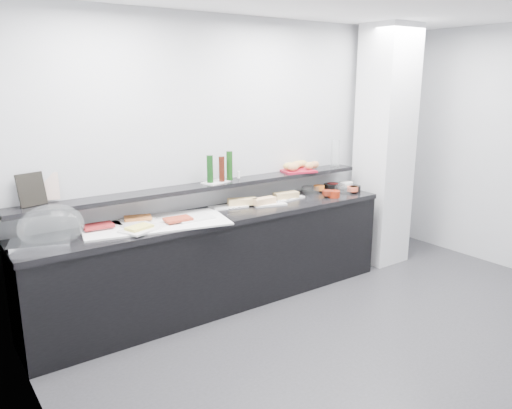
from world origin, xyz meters
TOP-DOWN VIEW (x-y plane):
  - ground at (0.00, 0.00)m, footprint 5.00×5.00m
  - back_wall at (0.00, 2.00)m, footprint 5.00×0.02m
  - column at (1.50, 1.65)m, footprint 0.50×0.50m
  - buffet_cabinet at (-0.70, 1.70)m, footprint 3.60×0.60m
  - counter_top at (-0.70, 1.70)m, footprint 3.62×0.62m
  - wall_shelf at (-0.70, 1.88)m, footprint 3.60×0.25m
  - cloche_base at (-2.27, 1.68)m, footprint 0.50×0.40m
  - cloche_dome at (-2.17, 1.72)m, footprint 0.51×0.35m
  - linen_runner at (-1.32, 1.71)m, footprint 1.32×0.82m
  - platter_meat_a at (-1.72, 1.85)m, footprint 0.27×0.19m
  - food_meat_a at (-1.79, 1.81)m, footprint 0.25×0.17m
  - platter_salmon at (-1.48, 1.86)m, footprint 0.40×0.33m
  - food_salmon at (-1.43, 1.85)m, footprint 0.26×0.21m
  - platter_cheese at (-1.51, 1.58)m, footprint 0.40×0.34m
  - food_cheese at (-1.53, 1.57)m, footprint 0.23×0.19m
  - platter_meat_b at (-1.00, 1.63)m, footprint 0.33×0.23m
  - food_meat_b at (-1.16, 1.61)m, footprint 0.24×0.16m
  - sandwich_plate_left at (-0.51, 1.83)m, footprint 0.39×0.22m
  - sandwich_food_left at (-0.36, 1.80)m, footprint 0.30×0.21m
  - tongs_left at (-0.53, 1.71)m, footprint 0.16×0.01m
  - sandwich_plate_mid at (-0.12, 1.68)m, footprint 0.35×0.23m
  - sandwich_food_mid at (-0.17, 1.70)m, footprint 0.25×0.10m
  - tongs_mid at (-0.04, 1.66)m, footprint 0.16×0.02m
  - sandwich_plate_right at (0.19, 1.76)m, footprint 0.36×0.20m
  - sandwich_food_right at (0.16, 1.77)m, footprint 0.28×0.14m
  - tongs_right at (0.17, 1.70)m, footprint 0.16×0.05m
  - bowl_glass_fruit at (0.55, 1.84)m, footprint 0.23×0.23m
  - fill_glass_fruit at (0.68, 1.83)m, footprint 0.16×0.16m
  - bowl_black_jam at (0.85, 1.83)m, footprint 0.17×0.17m
  - fill_black_jam at (0.89, 1.84)m, footprint 0.13×0.13m
  - bowl_glass_cream at (0.91, 1.79)m, footprint 0.22×0.22m
  - fill_glass_cream at (1.06, 1.80)m, footprint 0.18×0.18m
  - bowl_red_jam at (0.63, 1.55)m, footprint 0.16×0.16m
  - fill_red_jam at (0.58, 1.59)m, footprint 0.16×0.16m
  - bowl_glass_salmon at (0.87, 1.62)m, footprint 0.16×0.16m
  - fill_glass_salmon at (0.93, 1.58)m, footprint 0.13×0.13m
  - bowl_black_fruit at (1.01, 1.60)m, footprint 0.14×0.14m
  - fill_black_fruit at (0.95, 1.58)m, footprint 0.11×0.11m
  - framed_print at (-2.24, 1.95)m, footprint 0.23×0.13m
  - print_art at (-2.10, 1.99)m, footprint 0.17×0.08m
  - condiment_tray at (-0.61, 1.89)m, footprint 0.29×0.23m
  - bottle_green_a at (-0.68, 1.87)m, footprint 0.08×0.08m
  - bottle_brown at (-0.56, 1.85)m, footprint 0.07×0.07m
  - bottle_green_b at (-0.47, 1.87)m, footprint 0.08×0.08m
  - bottle_hot at (-0.46, 1.88)m, footprint 0.06×0.06m
  - shaker_salt at (-0.35, 1.89)m, footprint 0.03×0.03m
  - shaker_pepper at (-0.47, 1.89)m, footprint 0.04×0.04m
  - bread_tray at (0.40, 1.86)m, footprint 0.39×0.31m
  - bread_roll_nw at (0.32, 1.92)m, footprint 0.16×0.13m
  - bread_roll_n at (0.45, 1.95)m, footprint 0.14×0.09m
  - bread_roll_ne at (0.52, 1.95)m, footprint 0.16×0.13m
  - bread_roll_s at (0.51, 1.82)m, footprint 0.13×0.10m
  - bread_roll_se at (0.60, 1.83)m, footprint 0.15×0.12m
  - bread_roll_midw at (0.31, 1.84)m, footprint 0.13×0.08m
  - bread_roll_mide at (0.38, 1.91)m, footprint 0.18×0.16m
  - carafe at (0.93, 1.86)m, footprint 0.11×0.11m

SIDE VIEW (x-z plane):
  - ground at x=0.00m, z-range 0.00..0.00m
  - buffet_cabinet at x=-0.70m, z-range 0.00..0.85m
  - counter_top at x=-0.70m, z-range 0.85..0.90m
  - linen_runner at x=-1.32m, z-range 0.90..0.91m
  - sandwich_plate_left at x=-0.51m, z-range 0.90..0.91m
  - sandwich_plate_mid at x=-0.12m, z-range 0.90..0.91m
  - sandwich_plate_right at x=0.19m, z-range 0.90..0.91m
  - tongs_left at x=-0.53m, z-range 0.92..0.92m
  - tongs_mid at x=-0.04m, z-range 0.91..0.92m
  - tongs_right at x=0.17m, z-range 0.91..0.92m
  - cloche_base at x=-2.27m, z-range 0.90..0.94m
  - platter_meat_a at x=-1.72m, z-range 0.92..0.93m
  - platter_salmon at x=-1.48m, z-range 0.92..0.93m
  - platter_cheese at x=-1.51m, z-range 0.92..0.93m
  - platter_meat_b at x=-1.00m, z-range 0.92..0.93m
  - bowl_glass_fruit at x=0.55m, z-range 0.90..0.97m
  - bowl_black_jam at x=0.85m, z-range 0.90..0.97m
  - bowl_glass_cream at x=0.91m, z-range 0.90..0.97m
  - bowl_red_jam at x=0.63m, z-range 0.90..0.97m
  - bowl_glass_salmon at x=0.87m, z-range 0.90..0.97m
  - bowl_black_fruit at x=1.01m, z-range 0.90..0.97m
  - food_meat_a at x=-1.79m, z-range 0.93..0.95m
  - food_salmon at x=-1.43m, z-range 0.93..0.95m
  - food_cheese at x=-1.53m, z-range 0.93..0.95m
  - food_meat_b at x=-1.16m, z-range 0.93..0.95m
  - sandwich_food_left at x=-0.36m, z-range 0.91..0.97m
  - sandwich_food_mid at x=-0.17m, z-range 0.91..0.97m
  - sandwich_food_right at x=0.16m, z-range 0.91..0.97m
  - fill_glass_fruit at x=0.68m, z-range 0.92..0.97m
  - fill_black_jam at x=0.89m, z-range 0.92..0.97m
  - fill_glass_cream at x=1.06m, z-range 0.92..0.97m
  - fill_red_jam at x=0.58m, z-range 0.92..0.97m
  - fill_glass_salmon at x=0.93m, z-range 0.92..0.97m
  - fill_black_fruit at x=0.95m, z-range 0.92..0.97m
  - cloche_dome at x=-2.17m, z-range 0.86..1.20m
  - wall_shelf at x=-0.70m, z-range 1.11..1.15m
  - condiment_tray at x=-0.61m, z-range 1.15..1.16m
  - bread_tray at x=0.40m, z-range 1.15..1.17m
  - shaker_salt at x=-0.35m, z-range 1.16..1.23m
  - shaker_pepper at x=-0.47m, z-range 1.16..1.23m
  - bread_roll_nw at x=0.32m, z-range 1.17..1.25m
  - bread_roll_n at x=0.45m, z-range 1.17..1.25m
  - bread_roll_ne at x=0.52m, z-range 1.17..1.25m
  - bread_roll_s at x=0.51m, z-range 1.17..1.25m
  - bread_roll_se at x=0.60m, z-range 1.17..1.25m
  - bread_roll_midw at x=0.31m, z-range 1.17..1.25m
  - bread_roll_mide at x=0.38m, z-range 1.17..1.25m
  - bottle_hot at x=-0.46m, z-range 1.16..1.34m
  - framed_print at x=-2.24m, z-range 1.15..1.41m
  - print_art at x=-2.10m, z-range 1.17..1.39m
  - bottle_brown at x=-0.56m, z-range 1.16..1.40m
  - bottle_green_a at x=-0.68m, z-range 1.16..1.42m
  - carafe at x=0.93m, z-range 1.15..1.45m
  - bottle_green_b at x=-0.47m, z-range 1.16..1.44m
  - back_wall at x=0.00m, z-range 0.00..2.70m
  - column at x=1.50m, z-range 0.00..2.70m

